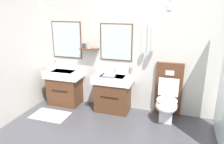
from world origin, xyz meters
name	(u,v)px	position (x,y,z in m)	size (l,w,h in m)	color
wall_back	(148,43)	(-0.02, 1.75, 1.31)	(4.63, 0.62, 2.62)	beige
bath_mat	(50,115)	(-1.66, 0.91, 0.01)	(0.68, 0.44, 0.01)	#9E9993
vanity_sink_left	(65,86)	(-1.66, 1.49, 0.38)	(0.74, 0.47, 0.71)	#56331E
tap_on_left_sink	(68,65)	(-1.66, 1.66, 0.78)	(0.03, 0.13, 0.11)	silver
vanity_sink_right	(113,92)	(-0.61, 1.49, 0.38)	(0.74, 0.47, 0.71)	#56331E
tap_on_right_sink	(116,69)	(-0.61, 1.66, 0.78)	(0.03, 0.13, 0.11)	silver
toilet	(167,99)	(0.41, 1.49, 0.38)	(0.48, 0.62, 1.00)	#56331E
toothbrush_cup	(55,65)	(-1.95, 1.65, 0.77)	(0.07, 0.07, 0.19)	silver
soap_dispenser	(131,71)	(-0.31, 1.66, 0.79)	(0.06, 0.06, 0.18)	gray
folded_hand_towel	(109,76)	(-0.65, 1.36, 0.74)	(0.22, 0.16, 0.04)	gray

